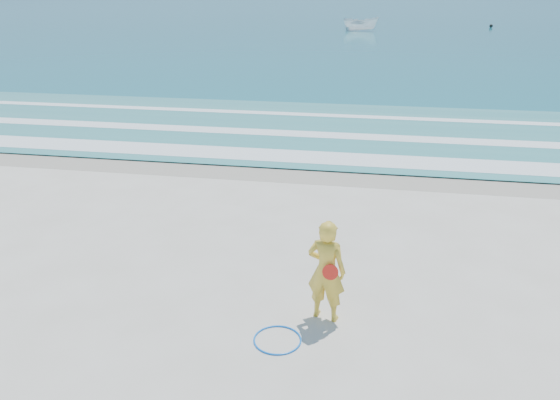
# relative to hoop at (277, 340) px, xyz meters

# --- Properties ---
(ground) EXTENTS (400.00, 400.00, 0.00)m
(ground) POSITION_rel_hoop_xyz_m (-1.07, -0.32, -0.01)
(ground) COLOR silver
(ground) RESTS_ON ground
(wet_sand) EXTENTS (400.00, 2.40, 0.00)m
(wet_sand) POSITION_rel_hoop_xyz_m (-1.07, 8.68, -0.01)
(wet_sand) COLOR #B2A893
(wet_sand) RESTS_ON ground
(ocean) EXTENTS (400.00, 190.00, 0.04)m
(ocean) POSITION_rel_hoop_xyz_m (-1.07, 104.68, 0.01)
(ocean) COLOR #19727F
(ocean) RESTS_ON ground
(shallow) EXTENTS (400.00, 10.00, 0.01)m
(shallow) POSITION_rel_hoop_xyz_m (-1.07, 13.68, 0.03)
(shallow) COLOR #59B7AD
(shallow) RESTS_ON ocean
(foam_near) EXTENTS (400.00, 1.40, 0.01)m
(foam_near) POSITION_rel_hoop_xyz_m (-1.07, 9.98, 0.04)
(foam_near) COLOR white
(foam_near) RESTS_ON shallow
(foam_mid) EXTENTS (400.00, 0.90, 0.01)m
(foam_mid) POSITION_rel_hoop_xyz_m (-1.07, 12.88, 0.04)
(foam_mid) COLOR white
(foam_mid) RESTS_ON shallow
(foam_far) EXTENTS (400.00, 0.60, 0.01)m
(foam_far) POSITION_rel_hoop_xyz_m (-1.07, 16.18, 0.04)
(foam_far) COLOR white
(foam_far) RESTS_ON shallow
(hoop) EXTENTS (1.06, 1.06, 0.03)m
(hoop) POSITION_rel_hoop_xyz_m (0.00, 0.00, 0.00)
(hoop) COLOR blue
(hoop) RESTS_ON ground
(boat) EXTENTS (4.18, 1.81, 1.58)m
(boat) POSITION_rel_hoop_xyz_m (-0.93, 60.77, 0.81)
(boat) COLOR white
(boat) RESTS_ON ocean
(buoy) EXTENTS (0.42, 0.42, 0.42)m
(buoy) POSITION_rel_hoop_xyz_m (15.21, 68.60, 0.24)
(buoy) COLOR black
(buoy) RESTS_ON ocean
(woman) EXTENTS (0.76, 0.59, 1.85)m
(woman) POSITION_rel_hoop_xyz_m (0.70, 0.82, 0.91)
(woman) COLOR yellow
(woman) RESTS_ON ground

